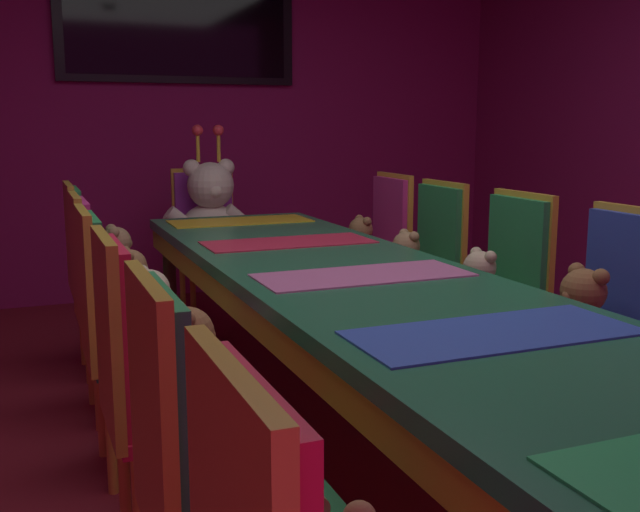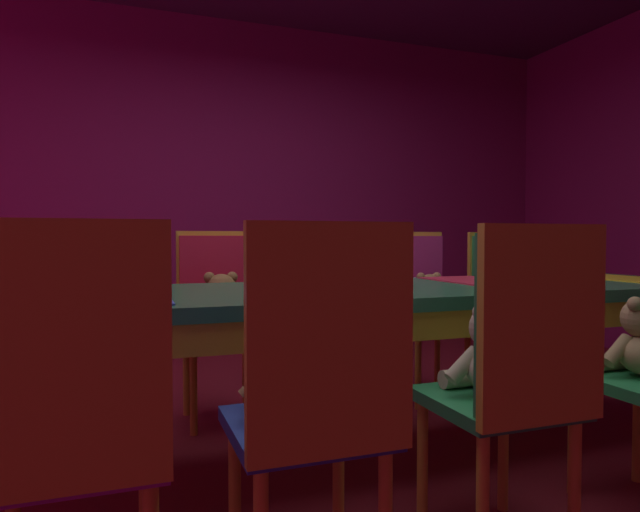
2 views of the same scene
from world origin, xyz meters
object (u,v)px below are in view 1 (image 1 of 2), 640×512
Objects in this scene: banquet_table at (363,298)px; teddy_left_2 at (190,365)px; chair_left_2 at (139,370)px; teddy_left_5 at (118,259)px; chair_left_1 at (192,460)px; teddy_right_5 at (360,244)px; chair_left_3 at (111,316)px; teddy_right_4 at (405,262)px; chair_right_3 at (506,281)px; teddy_left_1 at (258,457)px; teddy_right_3 at (478,287)px; teddy_left_4 at (132,285)px; teddy_right_2 at (581,318)px; throne_chair at (206,228)px; chair_right_4 at (430,257)px; king_teddy_bear at (212,213)px; chair_left_5 at (89,260)px; chair_right_5 at (382,240)px; wall_tv at (178,12)px; chair_right_2 at (613,314)px; teddy_left_3 at (152,314)px; chair_left_4 at (98,284)px.

teddy_left_2 is (-0.70, -0.32, -0.07)m from banquet_table.
teddy_left_5 is (0.17, 1.83, -0.01)m from chair_left_2.
chair_left_1 is 3.26× the size of teddy_right_5.
chair_left_3 reaches higher than teddy_right_4.
chair_left_1 is 1.00× the size of chair_right_3.
teddy_left_1 is 1.83m from teddy_right_3.
teddy_left_4 is 1.86m from teddy_right_2.
teddy_right_4 reaches higher than teddy_left_1.
chair_right_3 reaches higher than banquet_table.
throne_chair is at bearing -68.78° from chair_right_3.
chair_right_4 is 1.22× the size of king_teddy_bear.
king_teddy_bear is (0.82, 0.74, 0.12)m from chair_left_5.
banquet_table is 3.82× the size of chair_right_5.
chair_right_5 is at bearing -61.52° from wall_tv.
banquet_table is 1.76m from chair_right_5.
chair_right_3 is (1.68, -0.03, 0.00)m from chair_left_3.
teddy_right_2 is at bearing -0.62° from chair_left_2.
chair_right_2 is (1.67, 0.60, 0.00)m from chair_left_1.
teddy_left_3 reaches higher than teddy_left_1.
teddy_left_1 is 1.84m from teddy_left_4.
teddy_right_5 is at bearing -0.00° from chair_right_5.
chair_left_3 is at bearing 90.91° from chair_left_1.
teddy_right_5 is 0.31× the size of throne_chair.
chair_left_1 is 1.00× the size of chair_left_2.
chair_right_4 is (1.50, 1.86, 0.02)m from teddy_left_1.
chair_left_1 is at bearing -89.80° from chair_left_4.
teddy_right_4 is 0.18× the size of wall_tv.
king_teddy_bear is at bearing 77.90° from teddy_left_1.
teddy_left_1 is at bearing 23.50° from teddy_right_2.
teddy_left_5 is at bearing 81.81° from chair_left_3.
chair_right_5 is (1.52, 0.03, 0.01)m from teddy_left_5.
chair_left_3 is at bearing 159.25° from banquet_table.
chair_left_5 is at bearing -117.24° from wall_tv.
throne_chair reaches higher than teddy_right_2.
teddy_right_3 is (-0.01, 0.62, -0.02)m from teddy_right_2.
chair_left_3 is at bearing 35.73° from chair_right_5.
chair_left_3 reaches higher than teddy_left_2.
teddy_left_2 is (-0.01, 0.62, 0.02)m from teddy_left_1.
banquet_table is 10.91× the size of teddy_right_2.
teddy_left_4 is at bearing 127.37° from banquet_table.
teddy_left_5 is 0.33× the size of chair_right_5.
chair_left_3 is 1.00× the size of throne_chair.
teddy_left_3 is at bearing -91.21° from teddy_left_4.
chair_right_2 is (1.54, -0.02, 0.00)m from teddy_left_2.
chair_left_2 is 2.87m from throne_chair.
chair_left_2 reaches higher than teddy_left_2.
banquet_table is 1.14m from teddy_left_4.
chair_left_5 is at bearing 93.85° from teddy_left_2.
teddy_left_2 is 2.67m from king_teddy_bear.
teddy_left_2 is 0.34× the size of chair_right_3.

